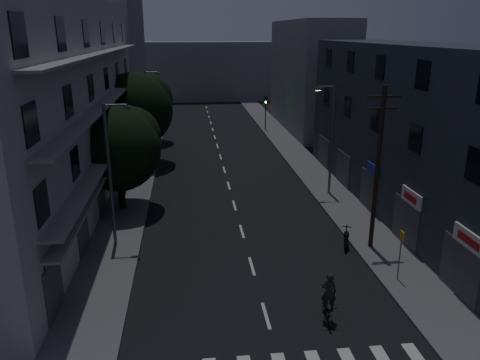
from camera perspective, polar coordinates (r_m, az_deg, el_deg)
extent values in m
plane|color=black|center=(42.04, -2.00, 1.45)|extent=(160.00, 160.00, 0.00)
cube|color=#565659|center=(42.14, -12.22, 1.20)|extent=(3.00, 90.00, 0.15)
cube|color=#565659|center=(43.22, 7.97, 1.85)|extent=(3.00, 90.00, 0.15)
cube|color=beige|center=(21.09, 3.19, -16.17)|extent=(0.15, 2.00, 0.01)
cube|color=beige|center=(24.91, 1.45, -10.44)|extent=(0.15, 2.00, 0.01)
cube|color=beige|center=(28.92, 0.22, -6.26)|extent=(0.15, 2.00, 0.01)
cube|color=beige|center=(33.06, -0.68, -3.12)|extent=(0.15, 2.00, 0.01)
cube|color=beige|center=(37.28, -1.38, -0.67)|extent=(0.15, 2.00, 0.01)
cube|color=beige|center=(41.56, -1.94, 1.27)|extent=(0.15, 2.00, 0.01)
cube|color=beige|center=(45.88, -2.39, 2.85)|extent=(0.15, 2.00, 0.01)
cube|color=beige|center=(50.23, -2.77, 4.15)|extent=(0.15, 2.00, 0.01)
cube|color=beige|center=(54.61, -3.09, 5.25)|extent=(0.15, 2.00, 0.01)
cube|color=beige|center=(59.01, -3.36, 6.18)|extent=(0.15, 2.00, 0.01)
cube|color=beige|center=(63.42, -3.59, 6.99)|extent=(0.15, 2.00, 0.01)
cube|color=beige|center=(67.84, -3.79, 7.69)|extent=(0.15, 2.00, 0.01)
cube|color=beige|center=(72.27, -3.97, 8.30)|extent=(0.15, 2.00, 0.01)
cube|color=beige|center=(76.71, -4.13, 8.84)|extent=(0.15, 2.00, 0.01)
cube|color=#AEAEA9|center=(34.75, -21.52, 8.63)|extent=(6.00, 36.00, 14.00)
cube|color=black|center=(21.51, -21.97, -10.66)|extent=(0.06, 1.60, 1.60)
cube|color=black|center=(26.79, -18.76, -4.64)|extent=(0.06, 1.60, 1.60)
cube|color=black|center=(32.32, -16.65, -0.63)|extent=(0.06, 1.60, 1.60)
cube|color=black|center=(37.99, -15.17, 2.20)|extent=(0.06, 1.60, 1.60)
cube|color=black|center=(43.75, -14.08, 4.28)|extent=(0.06, 1.60, 1.60)
cube|color=black|center=(49.57, -13.23, 5.88)|extent=(0.06, 1.60, 1.60)
cube|color=black|center=(20.26, -23.00, -2.63)|extent=(0.06, 1.60, 1.60)
cube|color=black|center=(25.80, -19.45, 1.96)|extent=(0.06, 1.60, 1.60)
cube|color=black|center=(31.50, -17.16, 4.91)|extent=(0.06, 1.60, 1.60)
cube|color=black|center=(37.30, -15.57, 6.94)|extent=(0.06, 1.60, 1.60)
cube|color=black|center=(43.15, -14.39, 8.42)|extent=(0.06, 1.60, 1.60)
cube|color=black|center=(49.04, -13.50, 9.54)|extent=(0.06, 1.60, 1.60)
cube|color=black|center=(19.46, -24.13, 6.25)|extent=(0.06, 1.60, 1.60)
cube|color=black|center=(25.17, -20.20, 8.98)|extent=(0.06, 1.60, 1.60)
cube|color=black|center=(31.00, -17.70, 10.68)|extent=(0.06, 1.60, 1.60)
cube|color=black|center=(36.87, -15.98, 11.82)|extent=(0.06, 1.60, 1.60)
cube|color=black|center=(42.79, -14.73, 12.64)|extent=(0.06, 1.60, 1.60)
cube|color=black|center=(48.72, -13.77, 13.26)|extent=(0.06, 1.60, 1.60)
cube|color=black|center=(19.17, -25.36, 15.64)|extent=(0.06, 1.60, 1.60)
cube|color=black|center=(24.95, -21.00, 16.25)|extent=(0.06, 1.60, 1.60)
cube|color=black|center=(30.81, -18.27, 16.58)|extent=(0.06, 1.60, 1.60)
cube|color=black|center=(36.72, -16.42, 16.78)|extent=(0.06, 1.60, 1.60)
cube|color=black|center=(42.66, -15.07, 16.92)|extent=(0.06, 1.60, 1.60)
cube|color=black|center=(48.60, -14.06, 17.02)|extent=(0.06, 1.60, 1.60)
cube|color=gray|center=(34.56, -15.34, 4.10)|extent=(1.00, 32.40, 0.12)
cube|color=gray|center=(33.99, -15.78, 9.35)|extent=(1.00, 32.40, 0.12)
cube|color=gray|center=(33.71, -16.25, 14.73)|extent=(1.00, 32.40, 0.12)
cube|color=gray|center=(34.79, -15.39, 2.66)|extent=(0.80, 32.40, 0.12)
cube|color=#424247|center=(21.78, -21.76, -12.05)|extent=(0.06, 2.40, 2.40)
cube|color=#424247|center=(27.01, -18.61, -5.82)|extent=(0.06, 2.40, 2.40)
cube|color=#424247|center=(32.50, -16.54, -1.63)|extent=(0.06, 2.40, 2.40)
cube|color=#424247|center=(38.15, -15.09, 1.33)|extent=(0.06, 2.40, 2.40)
cube|color=#424247|center=(43.89, -14.01, 3.52)|extent=(0.06, 2.40, 2.40)
cube|color=#424247|center=(49.69, -13.17, 5.21)|extent=(0.06, 2.40, 2.40)
cube|color=#292E37|center=(33.50, 20.55, 5.82)|extent=(6.00, 28.00, 11.00)
cube|color=black|center=(22.14, 26.84, 1.51)|extent=(0.06, 1.40, 1.50)
cube|color=black|center=(26.75, 20.59, 4.81)|extent=(0.06, 1.40, 1.50)
cube|color=black|center=(31.65, 16.18, 7.09)|extent=(0.06, 1.40, 1.50)
cube|color=black|center=(36.72, 12.95, 8.72)|extent=(0.06, 1.40, 1.50)
cube|color=black|center=(41.89, 10.49, 9.93)|extent=(0.06, 1.40, 1.50)
cube|color=black|center=(26.28, 21.37, 11.83)|extent=(0.06, 1.40, 1.50)
cube|color=black|center=(31.25, 16.71, 13.03)|extent=(0.06, 1.40, 1.50)
cube|color=black|center=(36.37, 13.32, 13.85)|extent=(0.06, 1.40, 1.50)
cube|color=black|center=(41.59, 10.75, 14.44)|extent=(0.06, 1.40, 1.50)
cube|color=#424247|center=(23.82, 25.18, -9.88)|extent=(0.06, 3.00, 2.60)
cube|color=#424247|center=(28.16, 19.50, -4.94)|extent=(0.06, 3.00, 2.60)
cube|color=#424247|center=(32.84, 15.44, -1.33)|extent=(0.06, 3.00, 2.60)
cube|color=#424247|center=(37.75, 12.43, 1.36)|extent=(0.06, 3.00, 2.60)
cube|color=#424247|center=(42.80, 10.12, 3.42)|extent=(0.06, 3.00, 2.60)
cube|color=silver|center=(22.71, 26.22, -6.62)|extent=(0.12, 2.40, 0.80)
cube|color=#B21414|center=(22.67, 26.05, -6.64)|extent=(0.02, 1.60, 0.36)
cube|color=silver|center=(27.13, 20.18, -2.03)|extent=(0.12, 2.20, 0.80)
cube|color=#B21414|center=(27.09, 20.02, -2.03)|extent=(0.02, 1.40, 0.36)
cube|color=navy|center=(31.88, 15.90, 1.26)|extent=(0.12, 2.00, 0.70)
cube|color=slate|center=(63.98, -14.90, 13.76)|extent=(6.00, 20.00, 16.00)
cube|color=slate|center=(59.43, 8.47, 12.44)|extent=(6.00, 20.00, 13.00)
cube|color=slate|center=(85.57, -4.50, 13.12)|extent=(24.00, 8.00, 10.00)
cylinder|color=black|center=(32.67, -14.35, -0.17)|extent=(0.44, 0.44, 3.78)
sphere|color=black|center=(32.07, -14.66, 3.69)|extent=(5.67, 5.67, 5.67)
sphere|color=black|center=(32.49, -13.10, 5.27)|extent=(3.97, 3.97, 3.97)
sphere|color=black|center=(31.54, -16.13, 4.13)|extent=(3.68, 3.68, 3.68)
cylinder|color=black|center=(43.60, -12.44, 4.85)|extent=(0.44, 0.44, 4.44)
sphere|color=black|center=(43.10, -12.67, 8.30)|extent=(6.68, 6.68, 6.68)
sphere|color=black|center=(43.71, -11.31, 9.62)|extent=(4.68, 4.68, 4.68)
sphere|color=black|center=(42.47, -13.94, 8.77)|extent=(4.34, 4.34, 4.34)
cylinder|color=black|center=(52.22, -11.00, 6.46)|extent=(0.44, 0.44, 3.43)
sphere|color=black|center=(51.87, -11.13, 8.69)|extent=(5.13, 5.13, 5.13)
sphere|color=black|center=(52.36, -10.27, 9.53)|extent=(3.59, 3.59, 3.59)
sphere|color=black|center=(51.37, -11.92, 8.99)|extent=(3.33, 3.33, 3.33)
cylinder|color=black|center=(57.94, 3.12, 7.73)|extent=(0.12, 0.12, 3.20)
cube|color=black|center=(57.62, 3.15, 9.74)|extent=(0.28, 0.22, 0.90)
sphere|color=black|center=(57.43, 3.18, 10.04)|extent=(0.22, 0.22, 0.22)
sphere|color=#3F330C|center=(57.47, 3.17, 9.75)|extent=(0.22, 0.22, 0.22)
sphere|color=#0CFF26|center=(57.51, 3.17, 9.45)|extent=(0.22, 0.22, 0.22)
cylinder|color=black|center=(56.13, -9.71, 7.18)|extent=(0.12, 0.12, 3.20)
cube|color=black|center=(55.80, -9.82, 9.25)|extent=(0.28, 0.22, 0.90)
sphere|color=black|center=(55.60, -9.85, 9.56)|extent=(0.22, 0.22, 0.22)
sphere|color=#3F330C|center=(55.64, -9.83, 9.26)|extent=(0.22, 0.22, 0.22)
sphere|color=#0CFF26|center=(55.69, -9.82, 8.95)|extent=(0.22, 0.22, 0.22)
cylinder|color=#585960|center=(26.64, -15.59, 0.45)|extent=(0.18, 0.18, 8.00)
cylinder|color=#585960|center=(25.71, -14.97, 8.83)|extent=(1.20, 0.10, 0.10)
cube|color=#585960|center=(25.65, -13.60, 8.58)|extent=(0.45, 0.25, 0.18)
cube|color=#4C4C4C|center=(25.66, -13.59, 8.36)|extent=(0.35, 0.18, 0.04)
cylinder|color=#5C5F64|center=(34.71, 11.13, 4.71)|extent=(0.18, 0.18, 8.00)
cylinder|color=#5C5F64|center=(33.89, 10.54, 11.14)|extent=(1.20, 0.10, 0.10)
cube|color=#5C5F64|center=(33.74, 9.53, 10.91)|extent=(0.45, 0.25, 0.18)
cube|color=#FFD88C|center=(33.75, 9.52, 10.74)|extent=(0.35, 0.18, 0.04)
cylinder|color=slate|center=(46.64, -11.26, 7.98)|extent=(0.18, 0.18, 8.00)
cylinder|color=slate|center=(46.12, -10.79, 12.79)|extent=(1.20, 0.10, 0.10)
cube|color=slate|center=(46.09, -10.02, 12.64)|extent=(0.45, 0.25, 0.18)
cube|color=#4C4C4C|center=(46.10, -10.01, 12.52)|extent=(0.35, 0.18, 0.04)
cylinder|color=black|center=(26.15, 16.40, 1.21)|extent=(0.24, 0.24, 9.00)
cube|color=black|center=(25.37, 17.16, 9.68)|extent=(1.80, 0.10, 0.10)
cube|color=black|center=(25.45, 17.04, 8.35)|extent=(1.50, 0.10, 0.10)
cylinder|color=#595B60|center=(24.13, 18.90, -8.73)|extent=(0.06, 0.06, 2.50)
cube|color=yellow|center=(23.70, 19.15, -6.45)|extent=(0.05, 0.35, 0.45)
torus|color=black|center=(26.99, 12.77, -7.92)|extent=(0.32, 0.66, 0.67)
torus|color=black|center=(28.01, 12.79, -6.94)|extent=(0.32, 0.66, 0.67)
cube|color=black|center=(27.37, 12.82, -6.85)|extent=(0.56, 1.06, 0.33)
cube|color=black|center=(27.15, 12.86, -6.50)|extent=(0.41, 0.49, 0.09)
cylinder|color=black|center=(27.80, 12.85, -6.18)|extent=(0.19, 0.41, 0.79)
cube|color=black|center=(27.78, 12.89, -5.57)|extent=(0.50, 0.21, 0.04)
imported|color=black|center=(20.85, 10.63, -15.40)|extent=(0.84, 1.84, 0.94)
imported|color=black|center=(20.38, 10.78, -13.29)|extent=(0.70, 0.51, 1.79)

